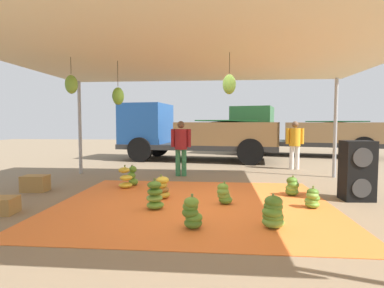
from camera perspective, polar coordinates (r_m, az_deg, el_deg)
ground_plane at (r=8.94m, az=1.91°, el=-6.18°), size 40.00×40.00×0.00m
tarp_orange at (r=6.01m, az=0.30°, el=-11.10°), size 5.25×4.44×0.01m
tent_canopy at (r=5.86m, az=0.05°, el=16.22°), size 8.00×7.00×2.90m
banana_bunch_0 at (r=7.54m, az=-12.33°, el=-6.32°), size 0.43×0.44×0.55m
banana_bunch_1 at (r=7.81m, az=-11.02°, el=-5.95°), size 0.33×0.31×0.52m
banana_bunch_2 at (r=6.42m, az=-5.69°, el=-8.18°), size 0.47×0.46×0.50m
banana_bunch_3 at (r=4.80m, az=14.86°, el=-12.25°), size 0.46×0.46×0.51m
banana_bunch_4 at (r=5.99m, az=5.98°, el=-9.30°), size 0.39×0.37×0.44m
banana_bunch_5 at (r=6.11m, az=21.53°, el=-9.46°), size 0.35×0.35×0.41m
banana_bunch_6 at (r=6.96m, az=18.18°, el=-7.59°), size 0.31×0.33×0.44m
banana_bunch_7 at (r=4.63m, az=-0.02°, el=-12.80°), size 0.37×0.35×0.51m
banana_bunch_8 at (r=5.65m, az=-6.95°, el=-9.60°), size 0.40×0.40×0.56m
cargo_truck_main at (r=13.02m, az=-0.19°, el=2.20°), size 6.72×3.24×2.40m
cargo_truck_far at (r=15.80m, az=18.90°, el=2.27°), size 7.35×4.04×2.40m
worker_0 at (r=10.91m, az=18.61°, el=0.47°), size 0.60×0.37×1.63m
worker_1 at (r=9.02m, az=-2.07°, el=-0.00°), size 0.60×0.36×1.63m
speaker_stack at (r=7.04m, az=28.44°, el=-4.39°), size 0.62×0.48×1.21m
crate_0 at (r=6.31m, az=-32.08°, el=-9.70°), size 0.54×0.47×0.28m
crate_1 at (r=7.94m, az=-27.19°, el=-6.54°), size 0.57×0.41×0.36m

